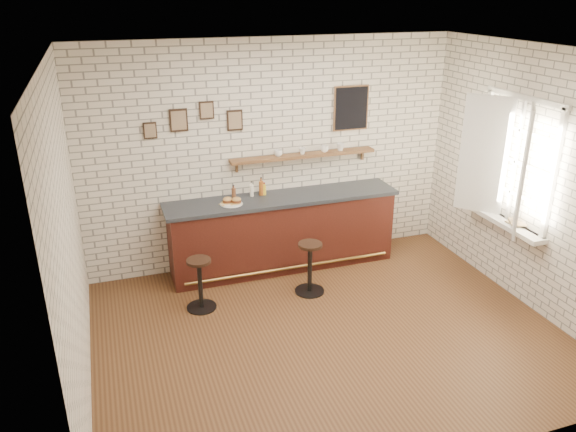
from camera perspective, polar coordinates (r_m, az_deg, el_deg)
name	(u,v)px	position (r m, az deg, el deg)	size (l,w,h in m)	color
ground	(328,332)	(6.37, 4.05, -11.72)	(5.00, 5.00, 0.00)	brown
bar_counter	(283,232)	(7.53, -0.54, -1.61)	(3.10, 0.65, 1.01)	#481A13
sandwich_plate	(231,204)	(7.12, -5.78, 1.24)	(0.28, 0.28, 0.01)	white
ciabatta_sandwich	(232,200)	(7.10, -5.71, 1.59)	(0.23, 0.15, 0.08)	tan
potato_chips	(230,203)	(7.11, -5.88, 1.29)	(0.26, 0.18, 0.00)	#E2BB4F
bitters_bottle_brown	(234,193)	(7.30, -5.53, 2.35)	(0.06, 0.06, 0.18)	brown
bitters_bottle_white	(252,190)	(7.35, -3.71, 2.63)	(0.05, 0.05, 0.20)	white
bitters_bottle_amber	(261,188)	(7.38, -2.74, 2.87)	(0.06, 0.06, 0.24)	#AD581B
condiment_bottle_yellow	(264,190)	(7.40, -2.44, 2.69)	(0.05, 0.05, 0.17)	yellow
bar_stool_left	(200,282)	(6.70, -8.92, -6.67)	(0.36, 0.36, 0.64)	black
bar_stool_right	(310,266)	(6.96, 2.24, -5.12)	(0.37, 0.37, 0.67)	black
wall_shelf	(304,156)	(7.49, 1.59, 6.16)	(2.00, 0.18, 0.18)	brown
shelf_cup_a	(278,153)	(7.36, -1.00, 6.40)	(0.11, 0.11, 0.09)	white
shelf_cup_b	(302,151)	(7.47, 1.47, 6.61)	(0.09, 0.09, 0.08)	white
shelf_cup_c	(324,149)	(7.58, 3.73, 6.82)	(0.11, 0.11, 0.09)	white
shelf_cup_d	(340,147)	(7.67, 5.35, 7.00)	(0.11, 0.11, 0.10)	white
back_wall_decor	(289,113)	(7.37, 0.14, 10.44)	(2.96, 0.02, 0.56)	black
window_sill	(502,221)	(7.34, 20.88, -0.48)	(0.20, 1.35, 0.06)	white
casement_window	(508,162)	(7.08, 21.43, 5.09)	(0.40, 1.30, 1.56)	white
book_lower	(512,224)	(7.18, 21.76, -0.78)	(0.15, 0.20, 0.02)	tan
book_upper	(510,222)	(7.20, 21.60, -0.54)	(0.18, 0.24, 0.02)	tan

